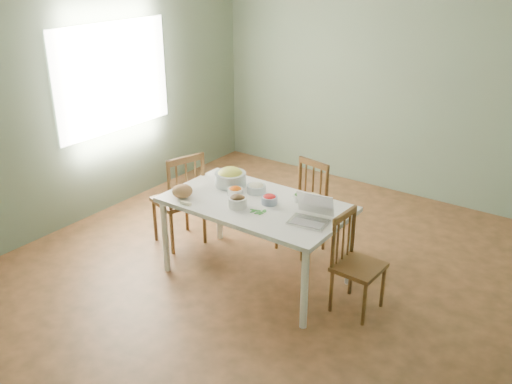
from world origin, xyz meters
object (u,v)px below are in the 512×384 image
Objects in this scene: chair_right at (359,265)px; bowl_squash at (230,177)px; bread_boule at (182,191)px; dining_table at (256,240)px; chair_far at (301,208)px; laptop at (309,211)px; chair_left at (178,198)px.

bowl_squash reaches higher than chair_right.
bread_boule is at bearing -111.06° from bowl_squash.
chair_right reaches higher than dining_table.
bread_boule is at bearing -154.03° from dining_table.
chair_far is at bearing 56.08° from bread_boule.
chair_right is at bearing 12.27° from laptop.
chair_far is at bearing 135.81° from chair_left.
chair_left reaches higher than chair_far.
chair_far is (0.06, 0.69, 0.07)m from dining_table.
bowl_squash is (-0.48, -0.51, 0.39)m from chair_far.
dining_table is 1.78× the size of chair_far.
laptop is (-0.41, -0.16, 0.44)m from chair_right.
chair_far is 1.11m from chair_right.
bowl_squash is (0.62, 0.08, 0.35)m from chair_left.
chair_left is 0.71m from bowl_squash.
chair_left reaches higher than bowl_squash.
chair_far is 0.91× the size of chair_left.
bowl_squash is 1.04m from laptop.
bread_boule is (-0.60, -0.29, 0.44)m from dining_table.
bowl_squash is (-0.42, 0.18, 0.47)m from dining_table.
chair_left is at bearing -172.53° from bowl_squash.
chair_far reaches higher than chair_right.
laptop reaches higher than dining_table.
chair_far reaches higher than dining_table.
chair_left is at bearing 92.38° from chair_right.
laptop is (1.01, -0.25, 0.02)m from bowl_squash.
laptop is at bearing -7.61° from dining_table.
chair_right is at bearing -23.15° from chair_far.
chair_left is 5.41× the size of bread_boule.
dining_table is at bearing -84.78° from chair_far.
chair_right is at bearing 107.00° from chair_left.
dining_table is 0.99m from chair_right.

